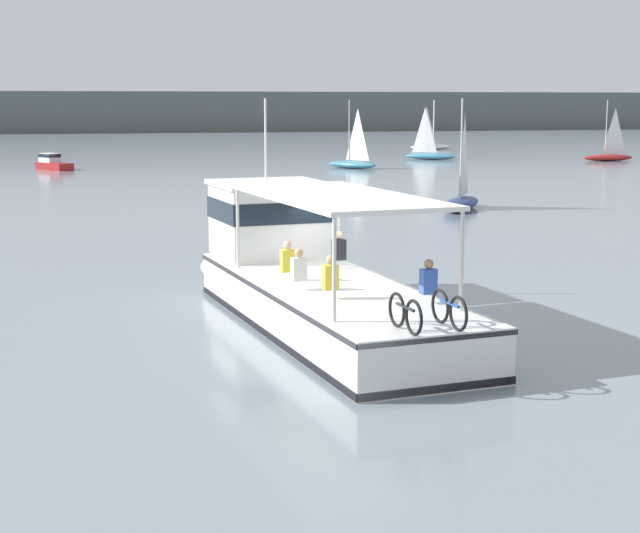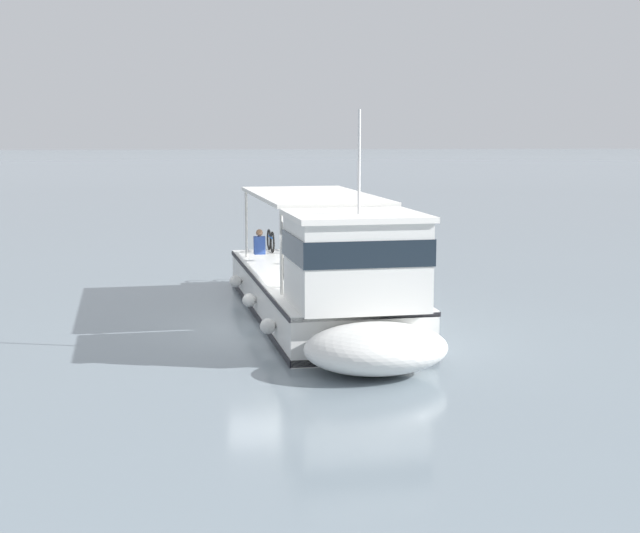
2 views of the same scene
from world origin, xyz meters
The scene contains 2 objects.
ground_plane centered at (0.00, 0.00, 0.00)m, with size 400.00×400.00×0.00m, color gray.
ferry_main centered at (-1.24, -0.35, 1.02)m, with size 4.66×13.02×5.32m.
Camera 2 is at (0.80, 22.35, 4.92)m, focal length 52.50 mm.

